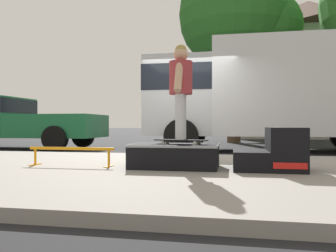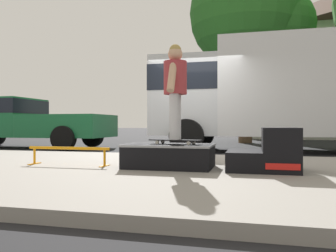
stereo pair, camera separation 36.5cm
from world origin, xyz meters
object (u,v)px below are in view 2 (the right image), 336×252
at_px(pickup_truck_green, 20,120).
at_px(street_tree_neighbour, 252,17).
at_px(kicker_ramp, 269,153).
at_px(box_truck, 277,90).
at_px(skateboard, 175,140).
at_px(grind_rail, 69,151).
at_px(skate_box, 170,155).
at_px(skater_kid, 175,84).

distance_m(pickup_truck_green, street_tree_neighbour, 9.78).
xyz_separation_m(kicker_ramp, pickup_truck_green, (-7.61, 4.86, 0.53)).
xyz_separation_m(kicker_ramp, box_truck, (0.44, 5.05, 1.34)).
bearing_deg(skateboard, box_truck, 70.82).
relative_size(kicker_ramp, pickup_truck_green, 0.17).
distance_m(grind_rail, street_tree_neighbour, 11.23).
bearing_deg(skate_box, box_truck, 69.96).
xyz_separation_m(kicker_ramp, street_tree_neighbour, (-0.24, 9.66, 4.81)).
height_order(skate_box, box_truck, box_truck).
bearing_deg(skater_kid, skateboard, 0.00).
relative_size(skate_box, pickup_truck_green, 0.22).
height_order(skateboard, pickup_truck_green, pickup_truck_green).
relative_size(grind_rail, street_tree_neighbour, 0.18).
bearing_deg(street_tree_neighbour, skateboard, -96.33).
distance_m(box_truck, pickup_truck_green, 8.10).
distance_m(skate_box, skater_kid, 1.05).
bearing_deg(skateboard, pickup_truck_green, 142.37).
distance_m(grind_rail, skateboard, 1.69).
height_order(skateboard, box_truck, box_truck).
xyz_separation_m(skate_box, street_tree_neighbour, (1.16, 9.66, 4.87)).
distance_m(skater_kid, street_tree_neighbour, 10.44).
bearing_deg(kicker_ramp, pickup_truck_green, 147.47).
distance_m(skate_box, skateboard, 0.23).
bearing_deg(grind_rail, street_tree_neighbour, 74.24).
bearing_deg(grind_rail, skateboard, 3.13).
bearing_deg(box_truck, skater_kid, -109.18).
bearing_deg(skateboard, skate_box, -179.36).
bearing_deg(box_truck, street_tree_neighbour, 98.44).
bearing_deg(street_tree_neighbour, box_truck, -81.56).
height_order(box_truck, pickup_truck_green, box_truck).
xyz_separation_m(skateboard, pickup_truck_green, (-6.30, 4.86, 0.37)).
height_order(grind_rail, street_tree_neighbour, street_tree_neighbour).
height_order(kicker_ramp, grind_rail, kicker_ramp).
xyz_separation_m(skate_box, box_truck, (1.84, 5.05, 1.40)).
xyz_separation_m(skater_kid, box_truck, (1.76, 5.05, 0.35)).
distance_m(skate_box, pickup_truck_green, 7.91).
bearing_deg(grind_rail, pickup_truck_green, 133.03).
xyz_separation_m(skate_box, skateboard, (0.09, 0.00, 0.21)).
height_order(pickup_truck_green, street_tree_neighbour, street_tree_neighbour).
height_order(skate_box, kicker_ramp, kicker_ramp).
distance_m(skate_box, box_truck, 5.55).
distance_m(skateboard, pickup_truck_green, 7.96).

